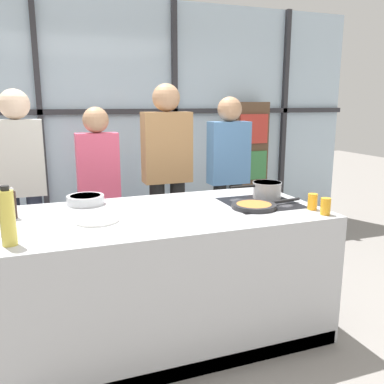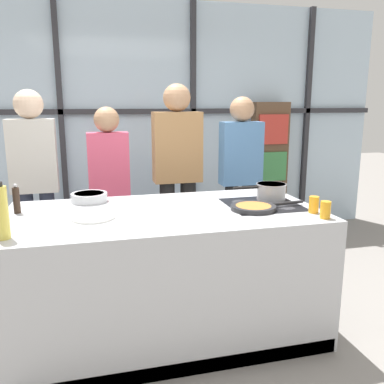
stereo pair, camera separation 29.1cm
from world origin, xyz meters
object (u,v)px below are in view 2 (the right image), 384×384
Objects in this scene: spectator_far_right at (241,171)px; juice_glass_near at (325,210)px; spectator_center_right at (177,168)px; saucepan at (271,191)px; spectator_far_left at (34,175)px; oil_bottle at (1,212)px; frying_pan at (254,207)px; juice_glass_far at (314,205)px; pepper_grinder at (16,200)px; spectator_center_left at (109,181)px; mixing_bowl at (89,197)px; white_plate at (93,217)px.

spectator_far_right reaches higher than juice_glass_near.
spectator_center_right is 4.35× the size of saucepan.
spectator_far_left is 5.53× the size of oil_bottle.
juice_glass_far reaches higher than frying_pan.
spectator_far_right is at bearing 24.21° from pepper_grinder.
juice_glass_far is at bearing 144.83° from spectator_far_left.
frying_pan is (0.29, -1.18, -0.11)m from spectator_center_right.
spectator_center_left is at bearing 130.66° from juice_glass_near.
spectator_center_left is 2.85× the size of frying_pan.
mixing_bowl is at bearing 124.86° from spectator_far_left.
saucepan is 1.32× the size of oil_bottle.
spectator_center_left is at bearing 52.99° from pepper_grinder.
spectator_center_right reaches higher than frying_pan.
white_plate is (-1.09, 0.05, -0.01)m from frying_pan.
juice_glass_far is at bearing 115.47° from spectator_center_right.
frying_pan is 0.47m from juice_glass_near.
spectator_center_left is 0.68m from mixing_bowl.
spectator_center_right is at bearing 0.00° from spectator_far_right.
spectator_center_right is 0.64m from spectator_far_right.
pepper_grinder reaches higher than juice_glass_near.
pepper_grinder is (-0.02, -0.87, -0.02)m from spectator_far_left.
spectator_far_left reaches higher than spectator_far_right.
white_plate is (-1.33, -0.20, -0.06)m from saucepan.
frying_pan is 1.36× the size of saucepan.
juice_glass_near is (1.28, -1.49, 0.03)m from spectator_center_left.
frying_pan is (1.56, -1.18, -0.09)m from spectator_far_left.
pepper_grinder is at bearing 177.95° from saucepan.
spectator_center_left is at bearing 133.46° from juice_glass_far.
spectator_center_left is at bearing 128.10° from frying_pan.
pepper_grinder reaches higher than frying_pan.
mixing_bowl is (-1.35, 0.28, -0.03)m from saucepan.
frying_pan is at bearing 73.53° from spectator_far_right.
pepper_grinder reaches higher than saucepan.
saucepan is (1.80, -0.93, -0.04)m from spectator_far_left.
spectator_center_right is at bearing -180.00° from spectator_center_left.
saucepan is at bearing 105.66° from juice_glass_far.
spectator_center_left is 14.26× the size of juice_glass_far.
oil_bottle is at bearing -121.30° from mixing_bowl.
juice_glass_near reaches higher than white_plate.
juice_glass_near is at bearing -2.34° from oil_bottle.
juice_glass_far is (0.64, -1.35, -0.07)m from spectator_center_right.
mixing_bowl is at bearing 74.44° from spectator_center_left.
spectator_far_right is 1.83m from white_plate.
spectator_far_left is 1.96m from frying_pan.
spectator_far_left is 1.03× the size of spectator_far_right.
juice_glass_near is at bearing -78.13° from saucepan.
mixing_bowl is at bearing 24.36° from pepper_grinder.
frying_pan is at bearing -133.75° from saucepan.
spectator_center_right is 5.72× the size of oil_bottle.
spectator_center_left reaches higher than oil_bottle.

